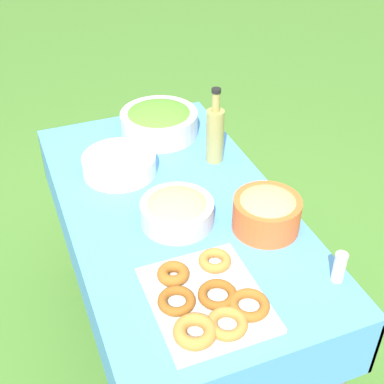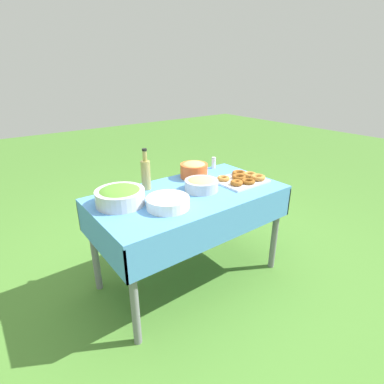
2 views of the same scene
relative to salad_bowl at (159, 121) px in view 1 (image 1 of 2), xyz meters
The scene contains 9 objects.
ground_plane 0.95m from the salad_bowl, 12.61° to the right, with size 14.00×14.00×0.00m, color #477A2D.
picnic_table 0.53m from the salad_bowl, 12.61° to the right, with size 1.40×0.75×0.75m.
salad_bowl is the anchor object (origin of this frame).
pasta_bowl 0.60m from the salad_bowl, 12.81° to the right, with size 0.25×0.25×0.10m.
donut_platter 0.98m from the salad_bowl, 10.63° to the right, with size 0.38×0.34×0.05m.
plate_stack 0.32m from the salad_bowl, 46.71° to the right, with size 0.28×0.28×0.07m.
olive_oil_bottle 0.31m from the salad_bowl, 26.75° to the left, with size 0.07×0.07×0.31m.
bread_bowl 0.73m from the salad_bowl, 10.45° to the left, with size 0.22×0.22×0.13m.
salt_shaker 1.03m from the salad_bowl, 12.28° to the left, with size 0.04×0.04×0.10m.
Camera 1 is at (1.41, -0.49, 1.91)m, focal length 50.00 mm.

